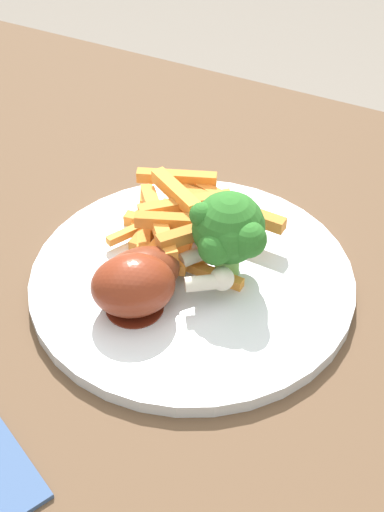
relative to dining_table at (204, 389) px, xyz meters
name	(u,v)px	position (x,y,z in m)	size (l,w,h in m)	color
dining_table	(204,389)	(0.00, 0.00, 0.00)	(1.24, 0.75, 0.71)	brown
dinner_plate	(192,279)	(0.02, -0.02, 0.10)	(0.27, 0.27, 0.01)	silver
broccoli_floret_front	(229,231)	(0.00, -0.04, 0.16)	(0.06, 0.07, 0.08)	#74B552
carrot_fries_pile	(181,220)	(0.05, -0.06, 0.13)	(0.15, 0.12, 0.05)	orange
chicken_drumstick_near	(146,273)	(0.05, 0.01, 0.13)	(0.09, 0.12, 0.04)	#541D10
chicken_drumstick_far	(139,285)	(0.04, 0.03, 0.13)	(0.11, 0.09, 0.05)	#5D1D10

